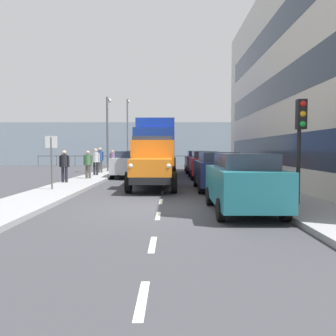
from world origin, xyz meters
name	(u,v)px	position (x,y,z in m)	size (l,w,h in m)	color
ground_plane	(165,181)	(0.00, -8.98, 0.00)	(80.00, 80.00, 0.00)	#38383D
sidewalk_left	(241,180)	(-4.44, -8.98, 0.07)	(2.10, 34.41, 0.15)	gray
sidewalk_right	(88,180)	(4.44, -8.98, 0.07)	(2.10, 34.41, 0.15)	gray
road_centreline_markings	(165,182)	(0.00, -8.30, 0.00)	(0.12, 30.43, 0.01)	silver
building_terrace	(327,81)	(-8.51, -7.49, 5.41)	(6.09, 21.71, 10.83)	beige
sea_horizon	(168,144)	(0.00, -29.18, 2.50)	(80.00, 0.80, 5.00)	#8C9EAD
seawall_railing	(168,158)	(0.00, -25.58, 0.92)	(28.08, 0.08, 1.20)	#4C5156
truck_vintage_orange	(153,164)	(0.47, -5.03, 1.18)	(2.17, 5.64, 2.43)	black
lorry_cargo_blue	(156,146)	(0.67, -13.03, 2.08)	(2.58, 8.20, 3.87)	#193899
car_teal_kerbside_near	(243,182)	(-2.44, 0.60, 0.89)	(1.82, 3.98, 1.72)	#1E6670
car_navy_kerbside_1	(217,170)	(-2.44, -4.79, 0.90)	(1.90, 4.17, 1.72)	navy
car_red_kerbside_2	(204,164)	(-2.44, -10.68, 0.89)	(1.81, 3.95, 1.72)	#B21E1E
car_maroon_kerbside_3	(197,161)	(-2.44, -15.88, 0.90)	(1.89, 4.44, 1.72)	maroon
car_silver_oppositeside_0	(128,164)	(2.44, -11.51, 0.89)	(1.85, 3.99, 1.72)	#B7BABF
car_grey_oppositeside_1	(137,161)	(2.44, -16.92, 0.90)	(1.96, 4.11, 1.72)	slate
pedestrian_couple_b	(64,164)	(5.10, -6.72, 1.11)	(0.53, 0.34, 1.64)	black
pedestrian_in_dark_coat	(88,162)	(4.47, -9.07, 1.09)	(0.53, 0.34, 1.61)	#4C473D
pedestrian_by_lamp	(96,159)	(4.58, -11.53, 1.18)	(0.53, 0.34, 1.74)	black
pedestrian_with_bag	(100,158)	(4.79, -13.90, 1.22)	(0.53, 0.34, 1.81)	#4C473D
pedestrian_couple_a	(113,159)	(4.38, -16.75, 1.09)	(0.53, 0.34, 1.61)	black
traffic_light_near	(300,129)	(-4.31, -0.02, 2.47)	(0.28, 0.41, 3.20)	black
lamp_post_promenade	(108,127)	(4.49, -15.40, 3.59)	(0.32, 1.14, 5.68)	#59595B
lamp_post_far	(128,126)	(4.25, -25.33, 4.28)	(0.32, 1.14, 7.01)	#59595B
street_sign	(51,153)	(4.70, -3.81, 1.68)	(0.50, 0.07, 2.25)	#4C4C4C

